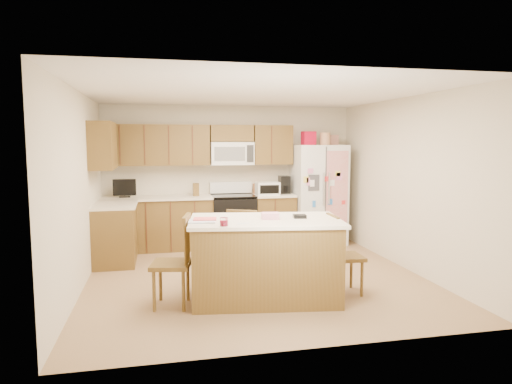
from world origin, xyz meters
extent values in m
plane|color=olive|center=(0.00, 0.00, 0.00)|extent=(4.50, 4.50, 0.00)
cube|color=beige|center=(0.00, 2.25, 1.25)|extent=(4.50, 0.10, 2.50)
cube|color=beige|center=(0.00, -2.25, 1.25)|extent=(4.50, 0.10, 2.50)
cube|color=beige|center=(-2.25, 0.00, 1.25)|extent=(0.10, 4.50, 2.50)
cube|color=beige|center=(2.25, 0.00, 1.25)|extent=(0.10, 4.50, 2.50)
cube|color=white|center=(0.00, 0.00, 2.50)|extent=(4.50, 4.50, 0.04)
cube|color=brown|center=(-1.31, 1.95, 0.44)|extent=(1.87, 0.60, 0.88)
cube|color=brown|center=(0.74, 1.95, 0.44)|extent=(0.72, 0.60, 0.88)
cube|color=brown|center=(-1.95, 1.17, 0.44)|extent=(0.60, 0.95, 0.88)
cube|color=beige|center=(-1.31, 1.94, 0.90)|extent=(1.87, 0.64, 0.04)
cube|color=beige|center=(0.74, 1.94, 0.90)|extent=(0.72, 0.64, 0.04)
cube|color=beige|center=(-1.94, 1.17, 0.90)|extent=(0.64, 0.95, 0.04)
cube|color=brown|center=(-1.32, 2.08, 1.80)|extent=(1.85, 0.33, 0.70)
cube|color=brown|center=(0.75, 2.08, 1.80)|extent=(0.70, 0.33, 0.70)
cube|color=brown|center=(0.00, 2.08, 2.00)|extent=(0.76, 0.33, 0.29)
cube|color=brown|center=(-2.08, 1.17, 1.80)|extent=(0.33, 0.95, 0.70)
cube|color=#4F2514|center=(-1.90, 1.92, 1.80)|extent=(0.02, 0.01, 0.66)
cube|color=#4F2514|center=(-1.90, 1.65, 0.44)|extent=(0.02, 0.01, 0.84)
cube|color=#4F2514|center=(-1.50, 1.92, 1.80)|extent=(0.02, 0.01, 0.66)
cube|color=#4F2514|center=(-1.50, 1.65, 0.44)|extent=(0.02, 0.01, 0.84)
cube|color=#4F2514|center=(-1.10, 1.92, 1.80)|extent=(0.02, 0.01, 0.66)
cube|color=#4F2514|center=(-1.10, 1.65, 0.44)|extent=(0.02, 0.01, 0.84)
cube|color=#4F2514|center=(-0.70, 1.92, 1.80)|extent=(0.01, 0.01, 0.66)
cube|color=#4F2514|center=(-0.70, 1.65, 0.44)|extent=(0.01, 0.01, 0.84)
cube|color=#4F2514|center=(0.70, 1.92, 1.80)|extent=(0.01, 0.01, 0.66)
cube|color=#4F2514|center=(0.70, 1.65, 0.44)|extent=(0.01, 0.01, 0.84)
cube|color=white|center=(0.00, 2.06, 1.65)|extent=(0.76, 0.38, 0.40)
cube|color=slate|center=(-0.06, 1.86, 1.65)|extent=(0.54, 0.01, 0.24)
cube|color=#262626|center=(0.30, 1.86, 1.65)|extent=(0.12, 0.01, 0.30)
cube|color=brown|center=(-0.65, 1.95, 1.03)|extent=(0.10, 0.14, 0.22)
cube|color=black|center=(-1.85, 1.97, 0.93)|extent=(0.18, 0.12, 0.02)
cube|color=black|center=(-1.85, 1.97, 1.09)|extent=(0.38, 0.03, 0.28)
cube|color=#CC6C2E|center=(0.58, 2.03, 1.01)|extent=(0.35, 0.22, 0.18)
cube|color=white|center=(0.60, 1.80, 1.04)|extent=(0.40, 0.28, 0.23)
cube|color=black|center=(0.60, 1.66, 1.04)|extent=(0.34, 0.01, 0.15)
cube|color=black|center=(0.96, 2.00, 1.08)|extent=(0.18, 0.22, 0.32)
cylinder|color=black|center=(0.96, 1.93, 1.01)|extent=(0.12, 0.12, 0.12)
cube|color=black|center=(0.00, 1.93, 0.44)|extent=(0.76, 0.64, 0.88)
cube|color=black|center=(0.00, 1.60, 0.42)|extent=(0.68, 0.01, 0.42)
cube|color=black|center=(0.00, 1.93, 0.91)|extent=(0.76, 0.64, 0.03)
cube|color=white|center=(0.00, 2.19, 1.03)|extent=(0.76, 0.10, 0.20)
cube|color=white|center=(1.57, 1.88, 0.90)|extent=(0.90, 0.75, 1.80)
cube|color=#4C4C4C|center=(1.57, 1.49, 0.90)|extent=(0.02, 0.01, 1.75)
cube|color=silver|center=(1.52, 1.47, 1.05)|extent=(0.02, 0.03, 0.55)
cube|color=silver|center=(1.62, 1.47, 1.05)|extent=(0.02, 0.03, 0.55)
cube|color=#3F3F44|center=(1.35, 1.49, 1.15)|extent=(0.20, 0.01, 0.28)
cube|color=#D84C59|center=(1.77, 1.49, 1.05)|extent=(0.42, 0.01, 1.30)
cube|color=#B10625|center=(1.37, 1.88, 1.92)|extent=(0.22, 0.22, 0.24)
cylinder|color=tan|center=(1.67, 1.82, 1.91)|extent=(0.18, 0.18, 0.22)
cube|color=#A16A5C|center=(1.85, 1.96, 1.89)|extent=(0.18, 0.20, 0.18)
cube|color=brown|center=(-0.07, -0.87, 0.46)|extent=(1.79, 1.16, 0.92)
cube|color=beige|center=(-0.07, -0.87, 0.94)|extent=(1.88, 1.25, 0.04)
cylinder|color=#B10625|center=(-0.60, -1.21, 0.99)|extent=(0.08, 0.08, 0.06)
cylinder|color=white|center=(-0.60, -1.21, 1.00)|extent=(0.09, 0.09, 0.09)
cube|color=#D08E8E|center=(-0.01, -0.87, 0.99)|extent=(0.22, 0.18, 0.07)
cube|color=black|center=(0.35, -0.88, 0.98)|extent=(0.17, 0.14, 0.04)
cube|color=white|center=(-0.81, -0.92, 0.97)|extent=(0.33, 0.28, 0.01)
cube|color=#D84C4C|center=(-0.77, -0.84, 0.98)|extent=(0.28, 0.23, 0.01)
cylinder|color=white|center=(-0.38, -1.13, 0.97)|extent=(0.14, 0.03, 0.01)
cube|color=brown|center=(-1.16, -0.88, 0.48)|extent=(0.51, 0.52, 0.05)
cylinder|color=brown|center=(-1.29, -0.67, 0.23)|extent=(0.04, 0.04, 0.46)
cylinder|color=brown|center=(-1.36, -1.03, 0.23)|extent=(0.04, 0.04, 0.46)
cylinder|color=brown|center=(-0.97, -0.74, 0.23)|extent=(0.04, 0.04, 0.46)
cylinder|color=brown|center=(-1.04, -1.09, 0.23)|extent=(0.04, 0.04, 0.46)
cylinder|color=brown|center=(-0.95, -0.76, 0.76)|extent=(0.02, 0.02, 0.51)
cylinder|color=brown|center=(-0.97, -0.84, 0.76)|extent=(0.02, 0.02, 0.51)
cylinder|color=brown|center=(-0.98, -0.92, 0.76)|extent=(0.02, 0.02, 0.51)
cylinder|color=brown|center=(-1.00, -1.00, 0.76)|extent=(0.02, 0.02, 0.51)
cylinder|color=brown|center=(-1.02, -1.08, 0.76)|extent=(0.02, 0.02, 0.51)
cube|color=brown|center=(-0.98, -0.92, 1.02)|extent=(0.12, 0.43, 0.05)
cube|color=brown|center=(-0.17, -0.10, 0.45)|extent=(0.55, 0.54, 0.05)
cylinder|color=brown|center=(0.05, -0.04, 0.22)|extent=(0.04, 0.04, 0.43)
cylinder|color=brown|center=(-0.26, 0.10, 0.22)|extent=(0.04, 0.04, 0.43)
cylinder|color=brown|center=(-0.07, -0.31, 0.22)|extent=(0.04, 0.04, 0.43)
cylinder|color=brown|center=(-0.39, -0.17, 0.22)|extent=(0.04, 0.04, 0.43)
cylinder|color=brown|center=(-0.10, -0.32, 0.71)|extent=(0.02, 0.02, 0.48)
cylinder|color=brown|center=(-0.17, -0.29, 0.71)|extent=(0.02, 0.02, 0.48)
cylinder|color=brown|center=(-0.24, -0.26, 0.71)|extent=(0.02, 0.02, 0.48)
cylinder|color=brown|center=(-0.31, -0.23, 0.71)|extent=(0.02, 0.02, 0.48)
cylinder|color=brown|center=(-0.38, -0.20, 0.71)|extent=(0.02, 0.02, 0.48)
cube|color=brown|center=(-0.24, -0.26, 0.96)|extent=(0.38, 0.20, 0.05)
cube|color=brown|center=(0.94, -0.87, 0.45)|extent=(0.42, 0.44, 0.05)
cylinder|color=brown|center=(1.09, -1.04, 0.22)|extent=(0.04, 0.04, 0.43)
cylinder|color=brown|center=(1.10, -0.70, 0.22)|extent=(0.04, 0.04, 0.43)
cylinder|color=brown|center=(0.78, -1.03, 0.22)|extent=(0.04, 0.04, 0.43)
cylinder|color=brown|center=(0.80, -0.69, 0.22)|extent=(0.04, 0.04, 0.43)
cylinder|color=brown|center=(0.77, -1.01, 0.71)|extent=(0.02, 0.02, 0.48)
cylinder|color=brown|center=(0.77, -0.93, 0.71)|extent=(0.02, 0.02, 0.48)
cylinder|color=brown|center=(0.77, -0.86, 0.71)|extent=(0.02, 0.02, 0.48)
cylinder|color=brown|center=(0.77, -0.78, 0.71)|extent=(0.02, 0.02, 0.48)
cylinder|color=brown|center=(0.78, -0.71, 0.71)|extent=(0.02, 0.02, 0.48)
cube|color=brown|center=(0.77, -0.86, 0.95)|extent=(0.06, 0.40, 0.05)
camera|label=1|loc=(-1.27, -5.99, 1.86)|focal=32.00mm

